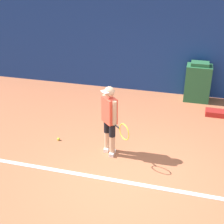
{
  "coord_description": "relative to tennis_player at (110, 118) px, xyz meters",
  "views": [
    {
      "loc": [
        1.04,
        -4.92,
        3.84
      ],
      "look_at": [
        -0.57,
        0.95,
        0.91
      ],
      "focal_mm": 50.0,
      "sensor_mm": 36.0,
      "label": 1
    }
  ],
  "objects": [
    {
      "name": "back_wall",
      "position": [
        0.56,
        3.94,
        0.6
      ],
      "size": [
        24.0,
        0.1,
        2.94
      ],
      "color": "navy",
      "rests_on": "ground_plane"
    },
    {
      "name": "covered_chair",
      "position": [
        1.75,
        3.55,
        -0.29
      ],
      "size": [
        0.74,
        0.57,
        1.2
      ],
      "color": "#28663D",
      "rests_on": "ground_plane"
    },
    {
      "name": "tennis_player",
      "position": [
        0.0,
        0.0,
        0.0
      ],
      "size": [
        0.74,
        0.7,
        1.57
      ],
      "rotation": [
        0.0,
        0.0,
        -0.75
      ],
      "color": "tan",
      "rests_on": "ground_plane"
    },
    {
      "name": "equipment_bag",
      "position": [
        2.46,
        2.58,
        -0.79
      ],
      "size": [
        0.84,
        0.34,
        0.15
      ],
      "color": "#B2231E",
      "rests_on": "ground_plane"
    },
    {
      "name": "ground_plane",
      "position": [
        0.56,
        -0.74,
        -0.87
      ],
      "size": [
        24.0,
        24.0,
        0.0
      ],
      "primitive_type": "plane",
      "color": "#B76642"
    },
    {
      "name": "tennis_ball",
      "position": [
        -1.33,
        0.19,
        -0.83
      ],
      "size": [
        0.07,
        0.07,
        0.07
      ],
      "color": "#D1E533",
      "rests_on": "ground_plane"
    },
    {
      "name": "court_baseline",
      "position": [
        0.56,
        -0.93,
        -0.86
      ],
      "size": [
        21.6,
        0.1,
        0.01
      ],
      "color": "white",
      "rests_on": "ground_plane"
    }
  ]
}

